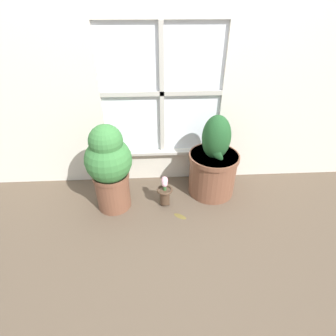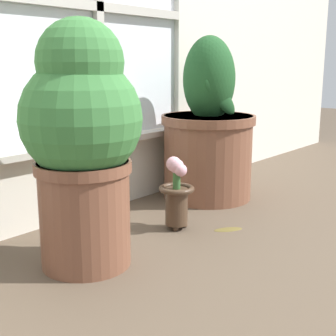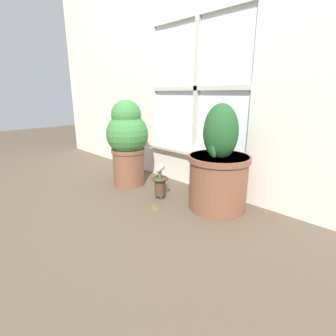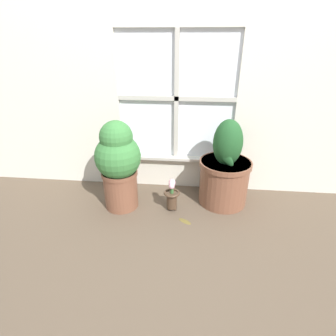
% 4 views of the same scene
% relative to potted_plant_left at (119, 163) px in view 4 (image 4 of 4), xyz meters
% --- Properties ---
extents(ground_plane, '(10.00, 10.00, 0.00)m').
position_rel_potted_plant_left_xyz_m(ground_plane, '(0.41, -0.13, -0.39)').
color(ground_plane, brown).
extents(wall_with_window, '(4.40, 0.10, 2.50)m').
position_rel_potted_plant_left_xyz_m(wall_with_window, '(0.41, 0.40, 0.88)').
color(wall_with_window, silver).
rests_on(wall_with_window, ground_plane).
extents(potted_plant_left, '(0.35, 0.35, 0.72)m').
position_rel_potted_plant_left_xyz_m(potted_plant_left, '(0.00, 0.00, 0.00)').
color(potted_plant_left, brown).
rests_on(potted_plant_left, ground_plane).
extents(potted_plant_right, '(0.41, 0.41, 0.71)m').
position_rel_potted_plant_left_xyz_m(potted_plant_right, '(0.83, 0.15, -0.11)').
color(potted_plant_right, brown).
rests_on(potted_plant_right, ground_plane).
extents(flower_vase, '(0.13, 0.13, 0.27)m').
position_rel_potted_plant_left_xyz_m(flower_vase, '(0.42, -0.01, -0.25)').
color(flower_vase, '#473323').
rests_on(flower_vase, ground_plane).
extents(fallen_leaf, '(0.12, 0.10, 0.01)m').
position_rel_potted_plant_left_xyz_m(fallen_leaf, '(0.53, -0.16, -0.38)').
color(fallen_leaf, brown).
rests_on(fallen_leaf, ground_plane).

